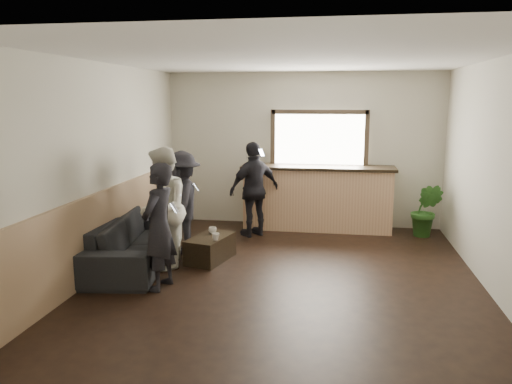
% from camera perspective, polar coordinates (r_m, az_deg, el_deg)
% --- Properties ---
extents(ground, '(5.00, 6.00, 0.01)m').
position_cam_1_polar(ground, '(6.61, 3.23, -9.93)').
color(ground, black).
extents(room_shell, '(5.01, 6.01, 2.80)m').
position_cam_1_polar(room_shell, '(6.37, -3.25, 2.93)').
color(room_shell, silver).
rests_on(room_shell, ground).
extents(bar_counter, '(2.70, 0.68, 2.13)m').
position_cam_1_polar(bar_counter, '(9.02, 7.02, -0.21)').
color(bar_counter, tan).
rests_on(bar_counter, ground).
extents(sofa, '(1.19, 2.39, 0.67)m').
position_cam_1_polar(sofa, '(7.31, -13.56, -5.44)').
color(sofa, black).
rests_on(sofa, ground).
extents(coffee_table, '(0.63, 0.89, 0.36)m').
position_cam_1_polar(coffee_table, '(7.32, -5.26, -6.43)').
color(coffee_table, black).
rests_on(coffee_table, ground).
extents(cup_a, '(0.16, 0.16, 0.09)m').
position_cam_1_polar(cup_a, '(7.44, -4.99, -4.36)').
color(cup_a, silver).
rests_on(cup_a, coffee_table).
extents(cup_b, '(0.13, 0.13, 0.10)m').
position_cam_1_polar(cup_b, '(7.07, -4.64, -5.11)').
color(cup_b, silver).
rests_on(cup_b, coffee_table).
extents(potted_plant, '(0.62, 0.56, 0.92)m').
position_cam_1_polar(potted_plant, '(8.93, 18.88, -2.00)').
color(potted_plant, '#2D6623').
rests_on(potted_plant, ground).
extents(person_a, '(0.50, 0.62, 1.57)m').
position_cam_1_polar(person_a, '(6.20, -11.04, -3.92)').
color(person_a, black).
rests_on(person_a, ground).
extents(person_b, '(0.83, 0.96, 1.68)m').
position_cam_1_polar(person_b, '(6.94, -10.62, -1.87)').
color(person_b, beige).
rests_on(person_b, ground).
extents(person_c, '(0.74, 1.09, 1.56)m').
position_cam_1_polar(person_c, '(7.62, -8.47, -1.17)').
color(person_c, black).
rests_on(person_c, ground).
extents(person_d, '(0.96, 0.93, 1.61)m').
position_cam_1_polar(person_d, '(8.46, -0.19, 0.31)').
color(person_d, black).
rests_on(person_d, ground).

